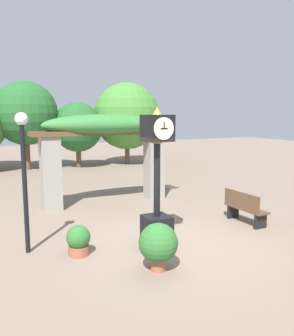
{
  "coord_description": "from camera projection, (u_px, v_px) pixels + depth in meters",
  "views": [
    {
      "loc": [
        -4.05,
        -6.83,
        2.98
      ],
      "look_at": [
        -0.33,
        0.59,
        1.74
      ],
      "focal_mm": 38.0,
      "sensor_mm": 36.0,
      "label": 1
    }
  ],
  "objects": [
    {
      "name": "ground_plane",
      "position": [
        171.0,
        244.0,
        8.28
      ],
      "size": [
        60.0,
        60.0,
        0.0
      ],
      "primitive_type": "plane",
      "color": "#7F6B5B"
    },
    {
      "name": "pedestal_clock",
      "position": [
        157.0,
        183.0,
        7.99
      ],
      "size": [
        0.58,
        0.63,
        3.16
      ],
      "color": "black",
      "rests_on": "ground"
    },
    {
      "name": "pergola",
      "position": [
        105.0,
        139.0,
        11.78
      ],
      "size": [
        4.84,
        1.18,
        3.01
      ],
      "color": "gray",
      "rests_on": "ground"
    },
    {
      "name": "potted_plant_near_left",
      "position": [
        158.0,
        244.0,
        6.81
      ],
      "size": [
        0.76,
        0.76,
        0.94
      ],
      "color": "#9E563D",
      "rests_on": "ground"
    },
    {
      "name": "potted_plant_near_right",
      "position": [
        78.0,
        240.0,
        7.59
      ],
      "size": [
        0.52,
        0.52,
        0.66
      ],
      "color": "#9E563D",
      "rests_on": "ground"
    },
    {
      "name": "park_bench",
      "position": [
        245.0,
        208.0,
        9.82
      ],
      "size": [
        0.42,
        1.37,
        0.89
      ],
      "rotation": [
        0.0,
        0.0,
        1.57
      ],
      "color": "brown",
      "rests_on": "ground"
    },
    {
      "name": "lamp_post",
      "position": [
        24.0,
        161.0,
        7.5
      ],
      "size": [
        0.27,
        0.27,
        3.04
      ],
      "color": "black",
      "rests_on": "ground"
    },
    {
      "name": "tree_line",
      "position": [
        42.0,
        118.0,
        19.57
      ],
      "size": [
        12.96,
        4.98,
        4.96
      ],
      "color": "brown",
      "rests_on": "ground"
    }
  ]
}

